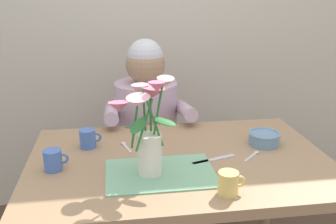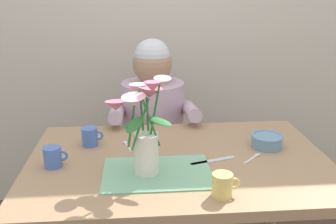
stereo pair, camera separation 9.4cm
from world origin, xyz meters
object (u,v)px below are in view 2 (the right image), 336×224
at_px(ceramic_mug, 53,157).
at_px(coffee_cup, 223,185).
at_px(seated_person, 153,141).
at_px(flower_vase, 144,126).
at_px(tea_cup, 90,137).
at_px(dinner_knife, 213,161).
at_px(ceramic_bowl, 267,140).

xyz_separation_m(ceramic_mug, coffee_cup, (0.60, -0.27, 0.00)).
height_order(seated_person, ceramic_mug, seated_person).
distance_m(flower_vase, tea_cup, 0.39).
height_order(dinner_knife, tea_cup, tea_cup).
relative_size(seated_person, tea_cup, 12.20).
bearing_deg(dinner_knife, ceramic_bowl, 8.50).
bearing_deg(tea_cup, seated_person, 57.38).
distance_m(tea_cup, coffee_cup, 0.66).
distance_m(dinner_knife, tea_cup, 0.54).
xyz_separation_m(seated_person, tea_cup, (-0.29, -0.45, 0.22)).
relative_size(seated_person, ceramic_bowl, 8.35).
height_order(seated_person, tea_cup, seated_person).
xyz_separation_m(ceramic_bowl, ceramic_mug, (-0.87, -0.12, 0.01)).
distance_m(flower_vase, ceramic_mug, 0.39).
relative_size(seated_person, dinner_knife, 5.97).
distance_m(seated_person, ceramic_mug, 0.80).
bearing_deg(coffee_cup, dinner_knife, 85.79).
bearing_deg(tea_cup, ceramic_mug, -121.11).
height_order(ceramic_mug, tea_cup, same).
distance_m(flower_vase, dinner_knife, 0.34).
height_order(flower_vase, coffee_cup, flower_vase).
bearing_deg(coffee_cup, flower_vase, 144.70).
distance_m(ceramic_mug, tea_cup, 0.23).
bearing_deg(ceramic_mug, dinner_knife, -0.54).
bearing_deg(ceramic_mug, flower_vase, -14.37).
distance_m(ceramic_bowl, tea_cup, 0.76).
height_order(flower_vase, ceramic_mug, flower_vase).
bearing_deg(ceramic_mug, ceramic_bowl, 7.66).
height_order(tea_cup, coffee_cup, same).
bearing_deg(dinner_knife, seated_person, 90.32).
height_order(dinner_knife, ceramic_mug, ceramic_mug).
distance_m(seated_person, coffee_cup, 0.96).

